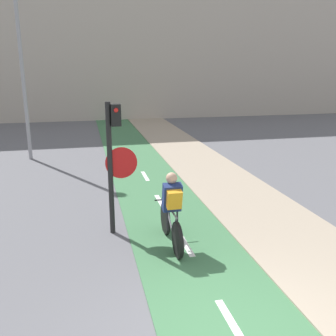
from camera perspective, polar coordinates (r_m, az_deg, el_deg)
name	(u,v)px	position (r m, az deg, el deg)	size (l,w,h in m)	color
building_row_background	(106,34)	(28.14, -9.43, 19.44)	(60.00, 5.20, 11.34)	#B2A899
traffic_light_pole	(114,153)	(7.82, -8.23, 2.20)	(0.67, 0.25, 2.83)	black
street_lamp_far	(20,46)	(15.26, -21.64, 16.93)	(0.36, 0.36, 6.94)	gray
cyclist_near	(172,212)	(7.43, 0.57, -6.76)	(0.46, 1.77, 1.53)	black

